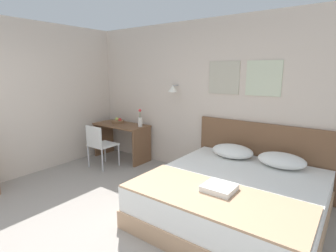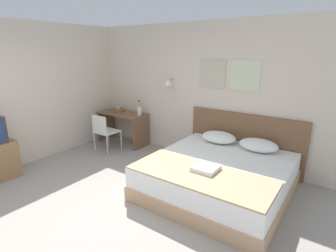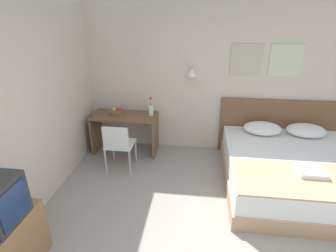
{
  "view_description": "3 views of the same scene",
  "coord_description": "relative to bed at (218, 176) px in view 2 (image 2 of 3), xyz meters",
  "views": [
    {
      "loc": [
        2.17,
        -1.2,
        1.81
      ],
      "look_at": [
        -0.22,
        2.05,
        0.96
      ],
      "focal_mm": 28.0,
      "sensor_mm": 36.0,
      "label": 1
    },
    {
      "loc": [
        2.53,
        -1.73,
        2.12
      ],
      "look_at": [
        0.06,
        1.76,
        0.88
      ],
      "focal_mm": 28.0,
      "sensor_mm": 36.0,
      "label": 2
    },
    {
      "loc": [
        -0.4,
        -1.79,
        2.43
      ],
      "look_at": [
        -0.83,
        1.67,
        0.91
      ],
      "focal_mm": 28.0,
      "sensor_mm": 36.0,
      "label": 3
    }
  ],
  "objects": [
    {
      "name": "desk",
      "position": [
        -2.78,
        0.76,
        0.26
      ],
      "size": [
        1.17,
        0.55,
        0.74
      ],
      "color": "brown",
      "rests_on": "ground_plane"
    },
    {
      "name": "fruit_bowl",
      "position": [
        -2.94,
        0.82,
        0.51
      ],
      "size": [
        0.27,
        0.27,
        0.11
      ],
      "color": "brown",
      "rests_on": "desk"
    },
    {
      "name": "bed",
      "position": [
        0.0,
        0.0,
        0.0
      ],
      "size": [
        1.99,
        2.07,
        0.51
      ],
      "color": "tan",
      "rests_on": "ground_plane"
    },
    {
      "name": "throw_blanket",
      "position": [
        -0.0,
        -0.6,
        0.27
      ],
      "size": [
        1.93,
        0.83,
        0.02
      ],
      "color": "tan",
      "rests_on": "bed"
    },
    {
      "name": "headboard",
      "position": [
        -0.0,
        1.07,
        0.26
      ],
      "size": [
        2.11,
        0.06,
        1.03
      ],
      "color": "brown",
      "rests_on": "ground_plane"
    },
    {
      "name": "pillow_right",
      "position": [
        0.35,
        0.76,
        0.36
      ],
      "size": [
        0.63,
        0.46,
        0.19
      ],
      "color": "white",
      "rests_on": "bed"
    },
    {
      "name": "folded_towel_near_foot",
      "position": [
        0.01,
        -0.46,
        0.31
      ],
      "size": [
        0.33,
        0.31,
        0.06
      ],
      "color": "white",
      "rests_on": "throw_blanket"
    },
    {
      "name": "flower_vase",
      "position": [
        -2.3,
        0.81,
        0.6
      ],
      "size": [
        0.09,
        0.09,
        0.35
      ],
      "color": "silver",
      "rests_on": "desk"
    },
    {
      "name": "wall_back",
      "position": [
        -1.04,
        1.12,
        1.08
      ],
      "size": [
        5.67,
        0.31,
        2.65
      ],
      "color": "beige",
      "rests_on": "ground_plane"
    },
    {
      "name": "desk_chair",
      "position": [
        -2.71,
        0.12,
        0.24
      ],
      "size": [
        0.44,
        0.44,
        0.82
      ],
      "color": "white",
      "rests_on": "ground_plane"
    },
    {
      "name": "ground_plane",
      "position": [
        -1.05,
        -1.71,
        -0.25
      ],
      "size": [
        24.0,
        24.0,
        0.0
      ],
      "primitive_type": "plane",
      "color": "gray"
    },
    {
      "name": "pillow_left",
      "position": [
        -0.35,
        0.76,
        0.36
      ],
      "size": [
        0.63,
        0.46,
        0.19
      ],
      "color": "white",
      "rests_on": "bed"
    }
  ]
}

